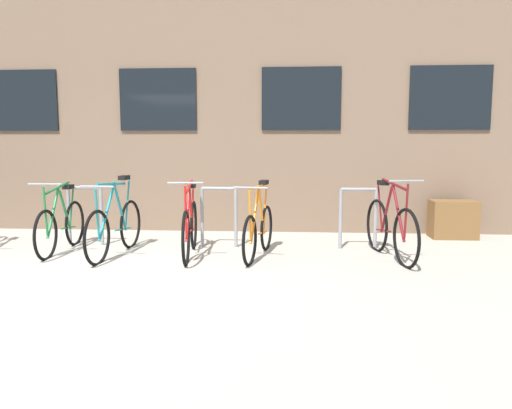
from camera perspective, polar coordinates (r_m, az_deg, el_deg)
ground_plane at (r=5.91m, az=-18.69°, el=-8.14°), size 42.00×42.00×0.00m
storefront_building at (r=12.65m, az=-6.49°, el=15.32°), size 28.00×7.75×6.71m
bike_rack at (r=7.50m, az=-11.82°, el=-0.69°), size 6.54×0.05×0.88m
bicycle_teal at (r=7.02m, az=-15.73°, el=-2.42°), size 0.44×1.77×1.08m
bicycle_orange at (r=6.68m, az=0.31°, el=-2.84°), size 0.45×1.59×1.02m
bicycle_red at (r=6.79m, az=-7.51°, el=-2.58°), size 0.44×1.73×1.05m
bicycle_green at (r=7.50m, az=-21.28°, el=-2.21°), size 0.44×1.64×1.01m
bicycle_maroon at (r=6.80m, az=15.05°, el=-2.60°), size 0.50×1.69×1.08m
planter_box at (r=8.59m, az=21.49°, el=-1.58°), size 0.70×0.44×0.60m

